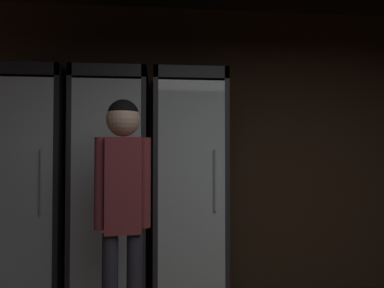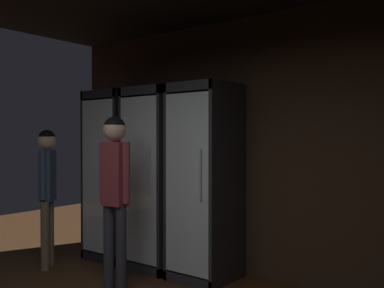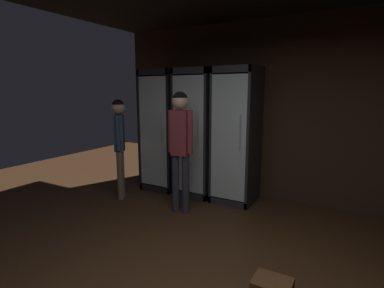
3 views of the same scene
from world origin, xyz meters
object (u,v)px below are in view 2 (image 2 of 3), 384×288
at_px(cooler_center, 207,183).
at_px(shopper_near, 115,180).
at_px(shopper_far, 47,180).
at_px(cooler_far_left, 120,176).
at_px(cooler_left, 160,180).

bearing_deg(cooler_center, shopper_near, -120.04).
height_order(cooler_center, shopper_near, cooler_center).
height_order(shopper_near, shopper_far, shopper_near).
bearing_deg(shopper_far, cooler_far_left, 71.16).
bearing_deg(shopper_near, cooler_left, 101.52).
distance_m(cooler_left, shopper_far, 1.29).
bearing_deg(cooler_far_left, shopper_near, -45.38).
height_order(cooler_center, shopper_far, cooler_center).
xyz_separation_m(cooler_far_left, cooler_center, (1.36, 0.00, 0.00)).
distance_m(cooler_center, shopper_far, 1.86).
height_order(cooler_far_left, cooler_left, same).
bearing_deg(cooler_center, cooler_far_left, -179.97).
bearing_deg(cooler_center, cooler_left, -179.95).
bearing_deg(cooler_center, shopper_far, -152.64).
height_order(cooler_left, shopper_far, cooler_left).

